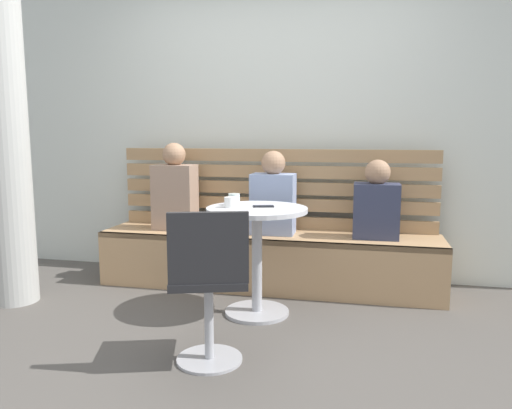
{
  "coord_description": "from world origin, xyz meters",
  "views": [
    {
      "loc": [
        0.75,
        -2.58,
        1.23
      ],
      "look_at": [
        0.02,
        0.66,
        0.75
      ],
      "focal_mm": 34.54,
      "sensor_mm": 36.0,
      "label": 1
    }
  ],
  "objects": [
    {
      "name": "cafe_table",
      "position": [
        0.04,
        0.59,
        0.52
      ],
      "size": [
        0.68,
        0.68,
        0.74
      ],
      "color": "#ADADB2",
      "rests_on": "ground"
    },
    {
      "name": "booth_bench",
      "position": [
        0.0,
        1.2,
        0.22
      ],
      "size": [
        2.7,
        0.52,
        0.44
      ],
      "color": "tan",
      "rests_on": "ground"
    },
    {
      "name": "booth_backrest",
      "position": [
        0.0,
        1.44,
        0.78
      ],
      "size": [
        2.65,
        0.04,
        0.66
      ],
      "color": "#A68157",
      "rests_on": "booth_bench"
    },
    {
      "name": "phone_on_table",
      "position": [
        0.08,
        0.63,
        0.74
      ],
      "size": [
        0.15,
        0.1,
        0.01
      ],
      "primitive_type": "cube",
      "rotation": [
        0.0,
        0.0,
        1.84
      ],
      "color": "black",
      "rests_on": "cafe_table"
    },
    {
      "name": "concrete_pillar",
      "position": [
        -1.75,
        0.45,
        1.4
      ],
      "size": [
        0.32,
        0.32,
        2.8
      ],
      "primitive_type": "cylinder",
      "color": "#B2B2AD",
      "rests_on": "ground"
    },
    {
      "name": "person_child_middle",
      "position": [
        0.83,
        1.22,
        0.7
      ],
      "size": [
        0.34,
        0.22,
        0.6
      ],
      "color": "#333851",
      "rests_on": "booth_bench"
    },
    {
      "name": "ground",
      "position": [
        0.0,
        0.0,
        0.0
      ],
      "size": [
        8.0,
        8.0,
        0.0
      ],
      "primitive_type": "plane",
      "color": "#514C47"
    },
    {
      "name": "person_child_left",
      "position": [
        0.04,
        1.21,
        0.73
      ],
      "size": [
        0.34,
        0.22,
        0.66
      ],
      "color": "#8C9EC6",
      "rests_on": "booth_bench"
    },
    {
      "name": "white_chair",
      "position": [
        -0.04,
        -0.22,
        0.46
      ],
      "size": [
        0.5,
        0.5,
        0.85
      ],
      "color": "#ADADB2",
      "rests_on": "ground"
    },
    {
      "name": "person_adult",
      "position": [
        -0.79,
        1.22,
        0.76
      ],
      "size": [
        0.34,
        0.22,
        0.72
      ],
      "color": "#9E7F6B",
      "rests_on": "booth_bench"
    },
    {
      "name": "cup_ceramic_white",
      "position": [
        -0.13,
        0.55,
        0.78
      ],
      "size": [
        0.08,
        0.08,
        0.07
      ],
      "primitive_type": "cylinder",
      "color": "white",
      "rests_on": "cafe_table"
    },
    {
      "name": "back_wall",
      "position": [
        0.0,
        1.64,
        1.45
      ],
      "size": [
        5.2,
        0.1,
        2.9
      ],
      "primitive_type": "cube",
      "color": "silver",
      "rests_on": "ground"
    },
    {
      "name": "cup_glass_short",
      "position": [
        -0.13,
        0.67,
        0.78
      ],
      "size": [
        0.08,
        0.08,
        0.08
      ],
      "primitive_type": "cylinder",
      "color": "silver",
      "rests_on": "cafe_table"
    }
  ]
}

